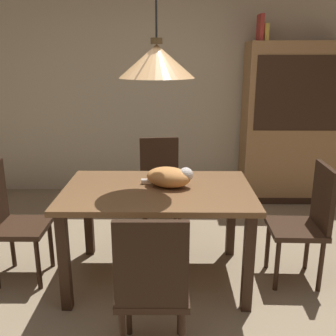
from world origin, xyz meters
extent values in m
plane|color=#998466|center=(0.00, 0.00, 0.00)|extent=(10.00, 10.00, 0.00)
cube|color=beige|center=(0.00, 2.65, 1.45)|extent=(6.40, 0.10, 2.90)
cube|color=brown|center=(-0.12, 0.52, 0.73)|extent=(1.40, 0.90, 0.04)
cube|color=#382316|center=(-0.74, 0.13, 0.35)|extent=(0.07, 0.07, 0.71)
cube|color=#382316|center=(0.50, 0.13, 0.35)|extent=(0.07, 0.07, 0.71)
cube|color=#382316|center=(-0.74, 0.91, 0.35)|extent=(0.07, 0.07, 0.71)
cube|color=#382316|center=(0.50, 0.91, 0.35)|extent=(0.07, 0.07, 0.71)
cube|color=#382316|center=(-0.12, 1.32, 0.43)|extent=(0.44, 0.44, 0.04)
cube|color=#322014|center=(-0.14, 1.50, 0.69)|extent=(0.38, 0.08, 0.48)
cylinder|color=#382316|center=(-0.26, 1.14, 0.21)|extent=(0.04, 0.04, 0.41)
cylinder|color=#382316|center=(0.05, 1.18, 0.21)|extent=(0.04, 0.04, 0.41)
cylinder|color=#382316|center=(-0.30, 1.46, 0.21)|extent=(0.04, 0.04, 0.41)
cylinder|color=#382316|center=(0.02, 1.50, 0.21)|extent=(0.04, 0.04, 0.41)
cube|color=#382316|center=(0.93, 0.52, 0.43)|extent=(0.41, 0.41, 0.04)
cube|color=#322014|center=(1.11, 0.51, 0.69)|extent=(0.05, 0.38, 0.48)
cylinder|color=#382316|center=(0.77, 0.68, 0.21)|extent=(0.04, 0.04, 0.41)
cylinder|color=#382316|center=(0.76, 0.36, 0.21)|extent=(0.04, 0.04, 0.41)
cylinder|color=#382316|center=(1.09, 0.68, 0.21)|extent=(0.04, 0.04, 0.41)
cylinder|color=#382316|center=(1.08, 0.36, 0.21)|extent=(0.04, 0.04, 0.41)
cube|color=#382316|center=(-1.17, 0.52, 0.43)|extent=(0.40, 0.40, 0.04)
cylinder|color=#382316|center=(-1.01, 0.36, 0.21)|extent=(0.04, 0.04, 0.41)
cylinder|color=#382316|center=(-1.02, 0.68, 0.21)|extent=(0.04, 0.04, 0.41)
cylinder|color=#382316|center=(-1.34, 0.68, 0.21)|extent=(0.04, 0.04, 0.41)
cube|color=#382316|center=(-0.12, -0.28, 0.43)|extent=(0.40, 0.40, 0.04)
cube|color=#322014|center=(-0.12, -0.46, 0.69)|extent=(0.38, 0.04, 0.48)
cylinder|color=#382316|center=(0.03, -0.12, 0.21)|extent=(0.04, 0.04, 0.41)
cylinder|color=#382316|center=(-0.29, -0.12, 0.21)|extent=(0.04, 0.04, 0.41)
ellipsoid|color=#E59951|center=(-0.04, 0.56, 0.82)|extent=(0.39, 0.32, 0.15)
sphere|color=white|center=(0.08, 0.54, 0.85)|extent=(0.11, 0.11, 0.11)
cylinder|color=white|center=(-0.16, 0.62, 0.78)|extent=(0.18, 0.04, 0.04)
cone|color=#E0A86B|center=(-0.12, 0.52, 1.66)|extent=(0.52, 0.52, 0.22)
cylinder|color=#513D23|center=(-0.12, 0.52, 1.79)|extent=(0.08, 0.08, 0.04)
cube|color=#A87A4C|center=(1.38, 2.32, 0.93)|extent=(1.10, 0.44, 1.85)
cube|color=#382316|center=(1.38, 2.10, 1.29)|extent=(0.97, 0.01, 0.81)
cube|color=#382316|center=(1.38, 2.32, 0.04)|extent=(1.12, 0.45, 0.08)
cube|color=#B73833|center=(0.95, 2.32, 1.99)|extent=(0.04, 0.22, 0.28)
cube|color=gold|center=(1.00, 2.32, 1.94)|extent=(0.04, 0.20, 0.18)
camera|label=1|loc=(-0.02, -2.16, 1.70)|focal=41.01mm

